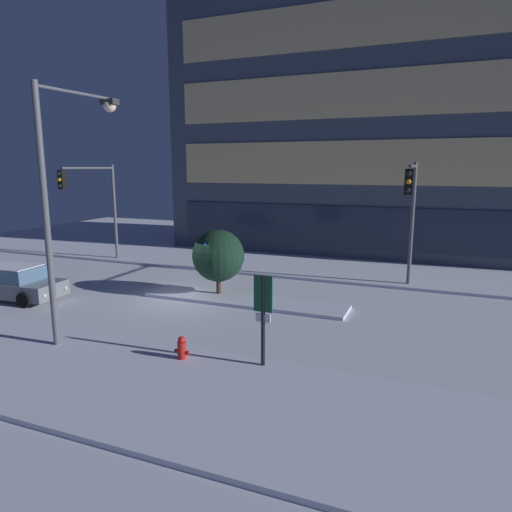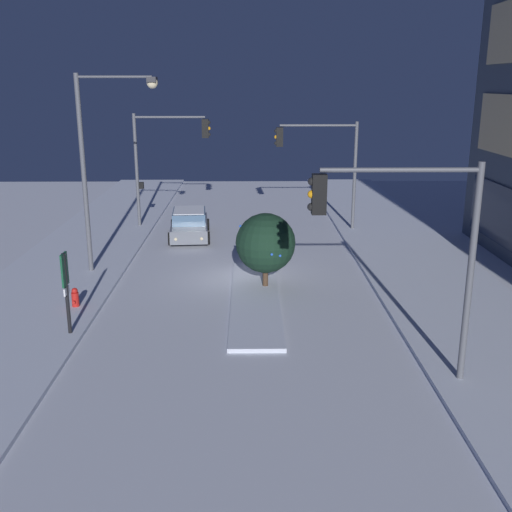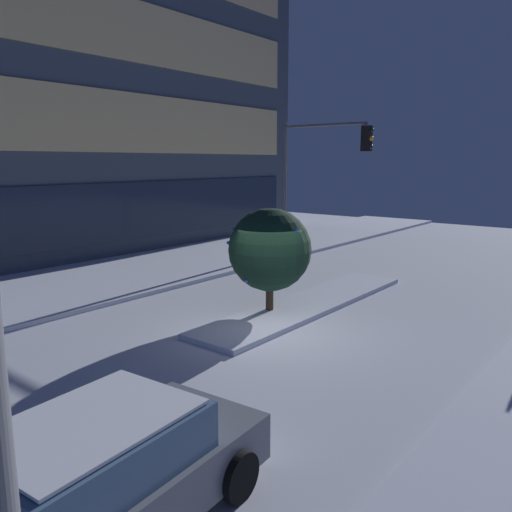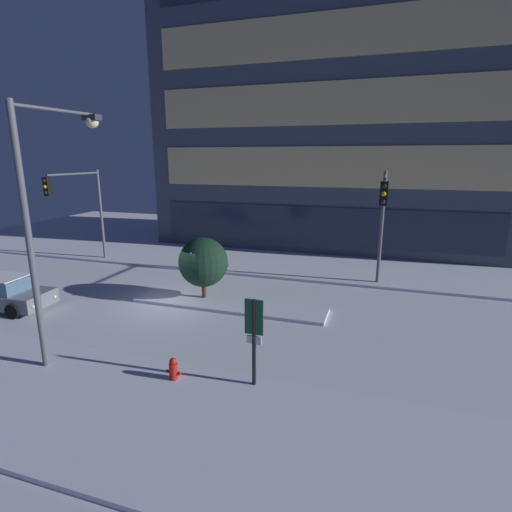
{
  "view_description": "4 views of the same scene",
  "coord_description": "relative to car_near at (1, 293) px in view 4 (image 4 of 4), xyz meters",
  "views": [
    {
      "loc": [
        10.22,
        -17.06,
        5.74
      ],
      "look_at": [
        3.07,
        0.64,
        2.04
      ],
      "focal_mm": 32.09,
      "sensor_mm": 36.0,
      "label": 1
    },
    {
      "loc": [
        23.74,
        0.19,
        7.85
      ],
      "look_at": [
        4.56,
        0.45,
        2.33
      ],
      "focal_mm": 42.28,
      "sensor_mm": 36.0,
      "label": 2
    },
    {
      "loc": [
        -10.06,
        -7.59,
        4.31
      ],
      "look_at": [
        1.07,
        1.27,
        1.66
      ],
      "focal_mm": 35.85,
      "sensor_mm": 36.0,
      "label": 3
    },
    {
      "loc": [
        9.06,
        -15.47,
        6.66
      ],
      "look_at": [
        3.99,
        0.19,
        2.55
      ],
      "focal_mm": 27.83,
      "sensor_mm": 36.0,
      "label": 4
    }
  ],
  "objects": [
    {
      "name": "traffic_light_corner_far_right",
      "position": [
        16.12,
        7.1,
        3.48
      ],
      "size": [
        0.32,
        4.36,
        6.0
      ],
      "rotation": [
        0.0,
        0.0,
        -1.57
      ],
      "color": "#565960",
      "rests_on": "ground"
    },
    {
      "name": "car_near",
      "position": [
        0.0,
        0.0,
        0.0
      ],
      "size": [
        4.72,
        2.34,
        1.49
      ],
      "rotation": [
        0.0,
        0.0,
        0.07
      ],
      "color": "slate",
      "rests_on": "ground"
    },
    {
      "name": "fire_hydrant",
      "position": [
        10.5,
        -3.12,
        -0.31
      ],
      "size": [
        0.48,
        0.26,
        0.83
      ],
      "color": "red",
      "rests_on": "ground"
    },
    {
      "name": "street_lamp_arched",
      "position": [
        6.22,
        -2.78,
        4.63
      ],
      "size": [
        0.59,
        3.32,
        8.23
      ],
      "rotation": [
        0.0,
        0.0,
        1.5
      ],
      "color": "#565960",
      "rests_on": "ground"
    },
    {
      "name": "decorated_tree_median",
      "position": [
        8.29,
        3.76,
        1.16
      ],
      "size": [
        2.37,
        2.33,
        3.04
      ],
      "color": "#473323",
      "rests_on": "ground"
    },
    {
      "name": "curb_strip_near",
      "position": [
        7.12,
        -4.83,
        -0.64
      ],
      "size": [
        52.0,
        5.2,
        0.14
      ],
      "primitive_type": "cube",
      "color": "silver",
      "rests_on": "ground"
    },
    {
      "name": "ground",
      "position": [
        7.12,
        2.9,
        -0.71
      ],
      "size": [
        52.0,
        52.0,
        0.0
      ],
      "primitive_type": "plane",
      "color": "silver"
    },
    {
      "name": "office_tower_main",
      "position": [
        11.91,
        20.1,
        13.35
      ],
      "size": [
        25.65,
        10.85,
        28.13
      ],
      "color": "#424C5B",
      "rests_on": "ground"
    },
    {
      "name": "curb_strip_far",
      "position": [
        7.12,
        10.63,
        -0.64
      ],
      "size": [
        52.0,
        5.2,
        0.14
      ],
      "primitive_type": "cube",
      "color": "silver",
      "rests_on": "ground"
    },
    {
      "name": "traffic_light_corner_far_left",
      "position": [
        -1.39,
        7.05,
        3.43
      ],
      "size": [
        0.32,
        4.45,
        5.91
      ],
      "rotation": [
        0.0,
        0.0,
        -1.57
      ],
      "color": "#565960",
      "rests_on": "ground"
    },
    {
      "name": "median_strip",
      "position": [
        9.7,
        3.33,
        -0.64
      ],
      "size": [
        9.0,
        1.8,
        0.14
      ],
      "primitive_type": "cube",
      "color": "silver",
      "rests_on": "ground"
    },
    {
      "name": "parking_info_sign",
      "position": [
        12.9,
        -2.64,
        1.07
      ],
      "size": [
        0.55,
        0.12,
        2.79
      ],
      "rotation": [
        0.0,
        0.0,
        1.56
      ],
      "color": "black",
      "rests_on": "ground"
    }
  ]
}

